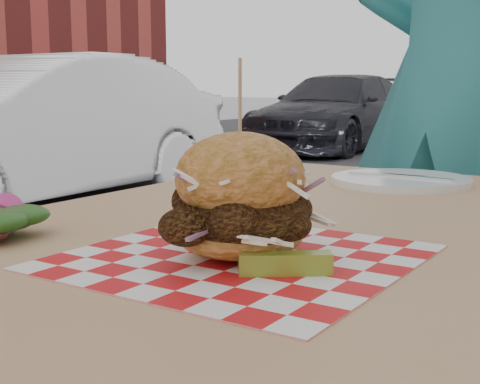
# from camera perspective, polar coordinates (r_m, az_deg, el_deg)

# --- Properties ---
(diner) EXTENTS (0.74, 0.53, 1.91)m
(diner) POSITION_cam_1_polar(r_m,az_deg,el_deg) (2.06, 17.77, 9.09)
(diner) COLOR teal
(diner) RESTS_ON ground
(car_white) EXTENTS (1.33, 3.59, 1.17)m
(car_white) POSITION_cam_1_polar(r_m,az_deg,el_deg) (5.43, -17.43, 5.02)
(car_white) COLOR silver
(car_white) RESTS_ON ground
(car_dark) EXTENTS (1.63, 3.77, 1.08)m
(car_dark) POSITION_cam_1_polar(r_m,az_deg,el_deg) (9.85, 8.26, 6.77)
(car_dark) COLOR black
(car_dark) RESTS_ON ground
(patio_table) EXTENTS (0.80, 1.20, 0.75)m
(patio_table) POSITION_cam_1_polar(r_m,az_deg,el_deg) (1.00, 5.51, -6.56)
(patio_table) COLOR tan
(patio_table) RESTS_ON ground
(patio_chair) EXTENTS (0.44, 0.45, 0.95)m
(patio_chair) POSITION_cam_1_polar(r_m,az_deg,el_deg) (1.92, 19.38, -3.06)
(patio_chair) COLOR tan
(patio_chair) RESTS_ON ground
(paper_liner) EXTENTS (0.36, 0.36, 0.00)m
(paper_liner) POSITION_cam_1_polar(r_m,az_deg,el_deg) (0.75, -0.00, -5.56)
(paper_liner) COLOR red
(paper_liner) RESTS_ON patio_table
(sandwich) EXTENTS (0.19, 0.19, 0.22)m
(sandwich) POSITION_cam_1_polar(r_m,az_deg,el_deg) (0.74, -0.00, -0.94)
(sandwich) COLOR orange
(sandwich) RESTS_ON paper_liner
(pickle_spear) EXTENTS (0.09, 0.07, 0.02)m
(pickle_spear) POSITION_cam_1_polar(r_m,az_deg,el_deg) (0.68, 3.89, -6.10)
(pickle_spear) COLOR olive
(pickle_spear) RESTS_ON paper_liner
(place_setting) EXTENTS (0.27, 0.27, 0.02)m
(place_setting) POSITION_cam_1_polar(r_m,az_deg,el_deg) (1.34, 13.55, 0.98)
(place_setting) COLOR white
(place_setting) RESTS_ON patio_table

